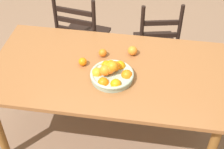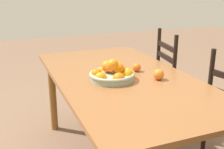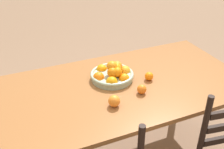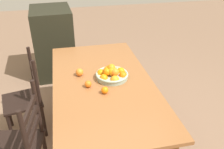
{
  "view_description": "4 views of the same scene",
  "coord_description": "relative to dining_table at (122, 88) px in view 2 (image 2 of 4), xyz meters",
  "views": [
    {
      "loc": [
        0.33,
        -1.89,
        2.44
      ],
      "look_at": [
        0.05,
        -0.1,
        0.81
      ],
      "focal_mm": 53.13,
      "sensor_mm": 36.0,
      "label": 1
    },
    {
      "loc": [
        1.81,
        -0.81,
        1.43
      ],
      "look_at": [
        0.05,
        -0.1,
        0.81
      ],
      "focal_mm": 45.2,
      "sensor_mm": 36.0,
      "label": 2
    },
    {
      "loc": [
        0.74,
        1.51,
        1.86
      ],
      "look_at": [
        0.05,
        -0.1,
        0.81
      ],
      "focal_mm": 43.89,
      "sensor_mm": 36.0,
      "label": 3
    },
    {
      "loc": [
        -1.97,
        0.33,
        2.0
      ],
      "look_at": [
        0.05,
        -0.1,
        0.81
      ],
      "focal_mm": 38.45,
      "sensor_mm": 36.0,
      "label": 4
    }
  ],
  "objects": [
    {
      "name": "orange_loose_0",
      "position": [
        -0.07,
        0.15,
        0.12
      ],
      "size": [
        0.07,
        0.07,
        0.07
      ],
      "primitive_type": "sphere",
      "color": "orange",
      "rests_on": "dining_table"
    },
    {
      "name": "orange_loose_2",
      "position": [
        0.17,
        0.21,
        0.13
      ],
      "size": [
        0.08,
        0.08,
        0.08
      ],
      "primitive_type": "sphere",
      "color": "orange",
      "rests_on": "dining_table"
    },
    {
      "name": "chair_by_cabinet",
      "position": [
        -0.4,
        0.79,
        -0.21
      ],
      "size": [
        0.51,
        0.51,
        1.0
      ],
      "rotation": [
        0.0,
        0.0,
        2.98
      ],
      "color": "black",
      "rests_on": "ground"
    },
    {
      "name": "dining_table",
      "position": [
        0.0,
        0.0,
        0.0
      ],
      "size": [
        1.82,
        0.96,
        0.77
      ],
      "color": "brown",
      "rests_on": "ground"
    },
    {
      "name": "orange_loose_1",
      "position": [
        -0.2,
        0.02,
        0.12
      ],
      "size": [
        0.06,
        0.06,
        0.06
      ],
      "primitive_type": "sphere",
      "color": "orange",
      "rests_on": "dining_table"
    },
    {
      "name": "fruit_bowl",
      "position": [
        0.04,
        -0.1,
        0.14
      ],
      "size": [
        0.32,
        0.32,
        0.15
      ],
      "color": "#97AA95",
      "rests_on": "dining_table"
    }
  ]
}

